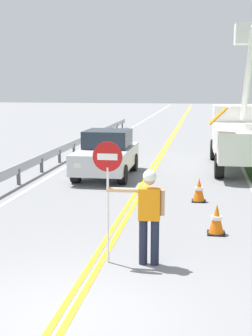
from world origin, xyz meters
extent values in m
plane|color=gray|center=(0.00, 0.00, 0.00)|extent=(160.00, 160.00, 0.00)
cube|color=yellow|center=(-0.09, 20.00, 0.01)|extent=(0.11, 110.00, 0.01)
cube|color=yellow|center=(0.09, 20.00, 0.01)|extent=(0.11, 110.00, 0.01)
cube|color=silver|center=(3.60, 20.00, 0.01)|extent=(0.12, 110.00, 0.01)
cube|color=silver|center=(-3.60, 20.00, 0.01)|extent=(0.12, 110.00, 0.01)
cylinder|color=#1E2338|center=(1.11, 2.28, 0.44)|extent=(0.16, 0.16, 0.88)
cylinder|color=#1E2338|center=(0.89, 2.27, 0.44)|extent=(0.16, 0.16, 0.88)
cube|color=orange|center=(1.00, 2.27, 1.18)|extent=(0.41, 0.25, 0.60)
cylinder|color=tan|center=(0.50, 2.25, 1.43)|extent=(0.60, 0.11, 0.09)
cylinder|color=tan|center=(1.24, 2.28, 1.21)|extent=(0.09, 0.09, 0.48)
sphere|color=tan|center=(1.00, 2.27, 1.65)|extent=(0.22, 0.22, 0.22)
sphere|color=white|center=(1.00, 2.27, 1.70)|extent=(0.25, 0.25, 0.25)
cylinder|color=silver|center=(0.22, 2.24, 0.92)|extent=(0.04, 0.04, 1.85)
cylinder|color=#B71414|center=(0.22, 2.24, 2.05)|extent=(0.56, 0.03, 0.56)
cube|color=white|center=(0.22, 2.22, 2.05)|extent=(0.38, 0.01, 0.12)
cube|color=white|center=(3.59, 11.91, 1.21)|extent=(2.40, 4.65, 1.10)
cube|color=white|center=(3.51, 15.36, 1.46)|extent=(2.25, 2.15, 2.00)
cube|color=#1E2833|center=(3.49, 16.39, 1.76)|extent=(1.98, 0.10, 0.90)
cylinder|color=silver|center=(3.61, 10.99, 1.88)|extent=(0.56, 0.56, 0.24)
cylinder|color=silver|center=(3.58, 12.26, 3.69)|extent=(0.30, 2.73, 3.50)
cube|color=white|center=(3.55, 13.52, 5.36)|extent=(0.92, 0.92, 0.80)
cube|color=orange|center=(2.45, 10.09, 2.31)|extent=(0.61, 0.81, 0.59)
cylinder|color=black|center=(2.49, 15.14, 0.46)|extent=(0.34, 0.93, 0.92)
cylinder|color=black|center=(2.58, 10.85, 0.46)|extent=(0.34, 0.93, 0.92)
cube|color=silver|center=(-1.54, 10.48, 0.70)|extent=(1.84, 4.10, 0.72)
cube|color=#1E2833|center=(-1.54, 10.73, 1.38)|extent=(1.62, 1.72, 0.64)
cube|color=#EAEACC|center=(-0.99, 8.45, 0.75)|extent=(0.24, 0.06, 0.16)
cube|color=#EAEACC|center=(-2.09, 8.45, 0.75)|extent=(0.24, 0.06, 0.16)
cylinder|color=black|center=(-0.72, 9.21, 0.34)|extent=(0.28, 0.68, 0.68)
cylinder|color=black|center=(-2.36, 9.21, 0.34)|extent=(0.28, 0.68, 0.68)
cylinder|color=black|center=(-0.72, 11.75, 0.34)|extent=(0.28, 0.68, 0.68)
cylinder|color=black|center=(-2.36, 11.75, 0.34)|extent=(0.28, 0.68, 0.68)
cone|color=orange|center=(2.31, 4.31, 0.35)|extent=(0.36, 0.36, 0.70)
cylinder|color=white|center=(2.31, 4.31, 0.39)|extent=(0.25, 0.25, 0.08)
cube|color=black|center=(2.31, 4.31, 0.01)|extent=(0.40, 0.40, 0.03)
cone|color=orange|center=(1.88, 7.25, 0.35)|extent=(0.36, 0.36, 0.70)
cylinder|color=white|center=(1.88, 7.25, 0.39)|extent=(0.25, 0.25, 0.08)
cube|color=black|center=(1.88, 7.25, 0.01)|extent=(0.40, 0.40, 0.03)
cube|color=#9EA0A3|center=(-4.20, 14.27, 0.55)|extent=(0.06, 32.00, 0.32)
cube|color=#4C4C51|center=(-4.20, 8.56, 0.28)|extent=(0.10, 0.10, 0.55)
cube|color=#4C4C51|center=(-4.20, 10.84, 0.28)|extent=(0.10, 0.10, 0.55)
cube|color=#4C4C51|center=(-4.20, 13.13, 0.28)|extent=(0.10, 0.10, 0.55)
cube|color=#4C4C51|center=(-4.20, 15.41, 0.28)|extent=(0.10, 0.10, 0.55)
cube|color=#4C4C51|center=(-4.20, 17.70, 0.28)|extent=(0.10, 0.10, 0.55)
cube|color=#4C4C51|center=(-4.20, 19.99, 0.28)|extent=(0.10, 0.10, 0.55)
cube|color=#4C4C51|center=(-4.20, 22.27, 0.28)|extent=(0.10, 0.10, 0.55)
cube|color=#4C4C51|center=(-4.20, 24.56, 0.28)|extent=(0.10, 0.10, 0.55)
cube|color=#4C4C51|center=(-4.20, 26.84, 0.28)|extent=(0.10, 0.10, 0.55)
cube|color=#4C4C51|center=(-4.20, 29.13, 0.28)|extent=(0.10, 0.10, 0.55)
camera|label=1|loc=(1.92, -5.91, 3.35)|focal=48.99mm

